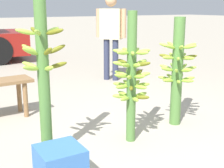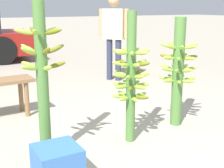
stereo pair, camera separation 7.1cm
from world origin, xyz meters
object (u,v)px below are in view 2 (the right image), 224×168
(banana_stalk_center, at_px, (131,77))
(produce_crate, at_px, (57,167))
(banana_stalk_left, at_px, (42,71))
(vendor_person, at_px, (114,30))
(banana_stalk_right, at_px, (178,70))

(banana_stalk_center, bearing_deg, produce_crate, -154.70)
(banana_stalk_left, distance_m, vendor_person, 3.33)
(banana_stalk_center, distance_m, vendor_person, 2.86)
(vendor_person, xyz_separation_m, produce_crate, (-2.25, -3.01, -0.79))
(banana_stalk_left, distance_m, banana_stalk_right, 1.66)
(banana_stalk_left, bearing_deg, banana_stalk_center, -2.48)
(banana_stalk_right, relative_size, vendor_person, 0.80)
(banana_stalk_center, xyz_separation_m, produce_crate, (-0.98, -0.46, -0.53))
(banana_stalk_center, relative_size, vendor_person, 0.85)
(banana_stalk_right, bearing_deg, banana_stalk_left, -176.92)
(vendor_person, distance_m, produce_crate, 3.84)
(banana_stalk_center, bearing_deg, banana_stalk_right, 9.83)
(banana_stalk_left, xyz_separation_m, banana_stalk_right, (1.64, 0.09, -0.17))
(vendor_person, bearing_deg, banana_stalk_left, 100.96)
(vendor_person, relative_size, produce_crate, 4.72)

